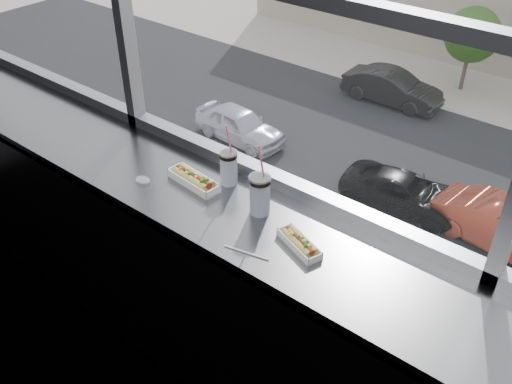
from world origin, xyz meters
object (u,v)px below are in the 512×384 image
Objects in this scene: soda_cup_left at (229,166)px; hotdog_tray_right at (299,243)px; car_near_b at (406,187)px; loose_straw at (247,253)px; tree_left at (472,35)px; soda_cup_right at (260,193)px; hotdog_tray_left at (194,179)px; car_near_a at (239,120)px; car_far_a at (393,82)px; wrapper at (143,180)px; car_near_c at (507,222)px.

hotdog_tray_right is at bearing -18.02° from soda_cup_left.
loose_straw is at bearing -167.62° from car_near_b.
loose_straw is (0.39, -0.34, -0.09)m from soda_cup_left.
soda_cup_right is at bearing -73.86° from tree_left.
hotdog_tray_right reaches higher than car_near_b.
soda_cup_left is 0.27m from soda_cup_right.
tree_left is at bearing 93.45° from loose_straw.
car_near_a is at bearing 135.98° from hotdog_tray_left.
tree_left is (-7.91, 28.13, -9.09)m from soda_cup_left.
car_near_b is (4.79, -8.00, -0.21)m from car_far_a.
car_near_b is (-5.02, 16.38, -11.13)m from wrapper.
hotdog_tray_left is at bearing -74.58° from tree_left.
soda_cup_left is 1.63× the size of loose_straw.
car_near_b is at bearing 109.07° from soda_cup_right.
car_near_c is 1.49× the size of tree_left.
tree_left reaches higher than car_near_b.
hotdog_tray_left reaches higher than loose_straw.
wrapper is at bearing -159.23° from car_far_a.
hotdog_tray_right is at bearing -73.40° from tree_left.
hotdog_tray_right is at bearing -166.39° from car_near_c.
soda_cup_left reaches higher than car_near_b.
wrapper reaches higher than car_near_b.
soda_cup_left is at bearing -168.48° from car_near_b.
tree_left is (-8.29, 28.47, -9.00)m from loose_straw.
hotdog_tray_left reaches higher than car_far_a.
loose_straw reaches higher than car_near_b.
soda_cup_left is 23.94m from car_near_a.
car_near_a is (-13.80, 16.13, -11.08)m from soda_cup_left.
loose_straw is 24.35m from car_near_a.
loose_straw is (0.51, -0.22, -0.02)m from hotdog_tray_left.
car_near_a is at bearing 130.55° from soda_cup_left.
soda_cup_left is at bearing 160.91° from soda_cup_right.
loose_straw is at bearing -136.09° from car_near_a.
car_near_c reaches higher than car_near_a.
car_near_a is 0.93× the size of car_far_a.
soda_cup_right is 30.75m from tree_left.
soda_cup_left is at bearing -177.77° from hotdog_tray_right.
hotdog_tray_left is 0.06× the size of tree_left.
soda_cup_left is 0.06× the size of car_near_b.
soda_cup_right is 20.50m from car_near_b.
soda_cup_left is at bearing -74.29° from tree_left.
hotdog_tray_left is 0.05× the size of car_near_a.
car_near_c is 1.23× the size of car_near_b.
tree_left is (-8.44, 28.30, -9.02)m from hotdog_tray_right.
car_near_b is 12.45m from tree_left.
hotdog_tray_left reaches higher than hotdog_tray_right.
wrapper reaches higher than tree_left.
loose_straw is 0.04× the size of car_near_b.
car_far_a is (-10.53, 24.47, -10.90)m from loose_straw.
soda_cup_right is (-0.27, 0.08, 0.08)m from hotdog_tray_right.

